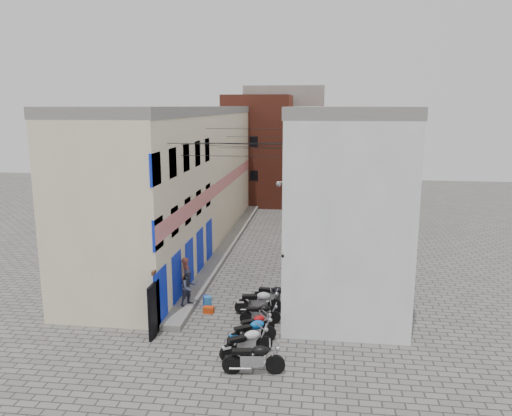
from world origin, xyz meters
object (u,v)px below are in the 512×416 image
at_px(motorcycle_b, 246,342).
at_px(motorcycle_e, 260,312).
at_px(motorcycle_c, 252,331).
at_px(motorcycle_f, 259,301).
at_px(motorcycle_d, 255,324).
at_px(red_crate, 209,310).
at_px(person_b, 189,287).
at_px(water_jug_far, 206,300).
at_px(motorcycle_g, 274,294).
at_px(person_a, 187,276).
at_px(water_jug_near, 208,302).
at_px(motorcycle_a, 254,357).

distance_m(motorcycle_b, motorcycle_e, 2.92).
bearing_deg(motorcycle_c, motorcycle_f, 149.08).
distance_m(motorcycle_d, red_crate, 3.10).
height_order(motorcycle_d, motorcycle_e, motorcycle_d).
distance_m(person_b, water_jug_far, 1.22).
xyz_separation_m(motorcycle_b, motorcycle_g, (0.52, 4.89, -0.03)).
bearing_deg(motorcycle_d, person_a, -167.94).
bearing_deg(motorcycle_e, person_b, -116.19).
bearing_deg(water_jug_far, water_jug_near, -64.63).
bearing_deg(water_jug_near, water_jug_far, 115.37).
height_order(water_jug_far, red_crate, water_jug_far).
xyz_separation_m(motorcycle_d, motorcycle_e, (0.06, 1.15, -0.00)).
height_order(motorcycle_e, motorcycle_f, motorcycle_f).
distance_m(motorcycle_b, motorcycle_d, 1.77).
bearing_deg(motorcycle_a, water_jug_far, -159.12).
distance_m(water_jug_far, red_crate, 0.90).
bearing_deg(water_jug_near, person_a, 140.74).
xyz_separation_m(motorcycle_e, motorcycle_g, (0.37, 1.97, 0.07)).
xyz_separation_m(motorcycle_g, water_jug_near, (-2.94, -0.67, -0.30)).
height_order(motorcycle_d, red_crate, motorcycle_d).
xyz_separation_m(motorcycle_b, motorcycle_e, (0.14, 2.92, -0.11)).
bearing_deg(red_crate, motorcycle_a, -60.95).
bearing_deg(motorcycle_e, motorcycle_f, -177.76).
bearing_deg(motorcycle_g, person_b, -68.99).
xyz_separation_m(motorcycle_e, person_b, (-3.36, 1.04, 0.57)).
relative_size(motorcycle_f, red_crate, 4.77).
relative_size(motorcycle_g, water_jug_near, 3.56).
bearing_deg(motorcycle_b, red_crate, 176.46).
xyz_separation_m(motorcycle_d, person_b, (-3.30, 2.19, 0.57)).
height_order(motorcycle_a, motorcycle_c, motorcycle_a).
relative_size(motorcycle_g, person_a, 1.11).
xyz_separation_m(motorcycle_d, red_crate, (-2.35, 1.98, -0.37)).
bearing_deg(person_b, motorcycle_g, -38.62).
height_order(motorcycle_f, motorcycle_g, motorcycle_f).
bearing_deg(motorcycle_g, motorcycle_e, -3.80).
bearing_deg(person_b, motorcycle_b, -103.65).
bearing_deg(red_crate, motorcycle_d, -40.03).
relative_size(motorcycle_f, water_jug_far, 4.64).
bearing_deg(motorcycle_b, motorcycle_d, 142.57).
bearing_deg(motorcycle_d, water_jug_near, -169.60).
bearing_deg(motorcycle_g, motorcycle_c, 0.38).
xyz_separation_m(motorcycle_c, motorcycle_d, (0.01, 0.81, -0.09)).
height_order(person_a, red_crate, person_a).
distance_m(motorcycle_f, red_crate, 2.27).
distance_m(motorcycle_f, motorcycle_g, 1.11).
relative_size(person_a, red_crate, 4.03).
bearing_deg(motorcycle_b, person_a, -179.82).
height_order(motorcycle_e, water_jug_near, motorcycle_e).
xyz_separation_m(motorcycle_b, water_jug_near, (-2.42, 4.23, -0.33)).
height_order(motorcycle_e, water_jug_far, motorcycle_e).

